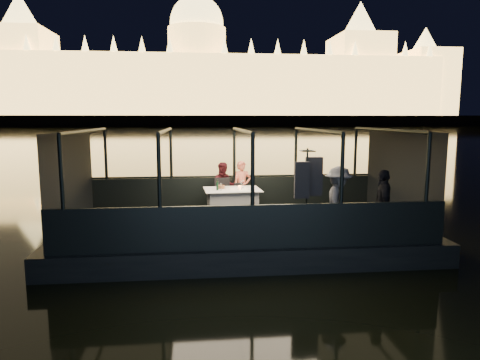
{
  "coord_description": "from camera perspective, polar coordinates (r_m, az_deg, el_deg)",
  "views": [
    {
      "loc": [
        -1.09,
        -10.19,
        3.1
      ],
      "look_at": [
        0.0,
        0.4,
        1.55
      ],
      "focal_mm": 32.0,
      "sensor_mm": 36.0,
      "label": 1
    }
  ],
  "objects": [
    {
      "name": "end_wall_fore",
      "position": [
        10.7,
        -21.6,
        -0.09
      ],
      "size": [
        0.02,
        4.0,
        2.3
      ],
      "primitive_type": null,
      "color": "black",
      "rests_on": "boat_deck"
    },
    {
      "name": "wine_glass_red",
      "position": [
        11.34,
        0.43,
        -0.55
      ],
      "size": [
        0.08,
        0.08,
        0.19
      ],
      "primitive_type": null,
      "rotation": [
        0.0,
        0.0,
        0.26
      ],
      "color": "silver",
      "rests_on": "dining_table_central"
    },
    {
      "name": "end_wall_aft",
      "position": [
        11.49,
        20.48,
        0.5
      ],
      "size": [
        0.02,
        4.0,
        2.3
      ],
      "primitive_type": null,
      "color": "black",
      "rests_on": "boat_deck"
    },
    {
      "name": "person_man_maroon",
      "position": [
        11.97,
        -2.15,
        -0.62
      ],
      "size": [
        0.68,
        0.54,
        1.37
      ],
      "primitive_type": "imported",
      "rotation": [
        0.0,
        0.0,
        -0.05
      ],
      "color": "#441318",
      "rests_on": "boat_deck"
    },
    {
      "name": "bread_basket",
      "position": [
        11.22,
        -2.59,
        -0.93
      ],
      "size": [
        0.26,
        0.26,
        0.09
      ],
      "primitive_type": "cylinder",
      "rotation": [
        0.0,
        0.0,
        -0.23
      ],
      "color": "brown",
      "rests_on": "dining_table_central"
    },
    {
      "name": "cabin_roof_glass",
      "position": [
        10.26,
        0.23,
        6.6
      ],
      "size": [
        8.0,
        4.0,
        0.02
      ],
      "primitive_type": null,
      "color": "#99B2B2",
      "rests_on": "boat_deck"
    },
    {
      "name": "boat_deck",
      "position": [
        10.58,
        0.22,
        -6.05
      ],
      "size": [
        8.0,
        4.0,
        0.04
      ],
      "primitive_type": "cube",
      "color": "black",
      "rests_on": "boat_hull"
    },
    {
      "name": "plate_far",
      "position": [
        11.37,
        -1.93,
        -0.97
      ],
      "size": [
        0.22,
        0.22,
        0.01
      ],
      "primitive_type": "cylinder",
      "rotation": [
        0.0,
        0.0,
        -0.03
      ],
      "color": "silver",
      "rests_on": "dining_table_central"
    },
    {
      "name": "cabin_glass_port",
      "position": [
        12.28,
        -0.77,
        3.61
      ],
      "size": [
        8.0,
        0.02,
        1.4
      ],
      "primitive_type": null,
      "color": "#99B2B2",
      "rests_on": "gunwale_port"
    },
    {
      "name": "wine_glass_empty",
      "position": [
        11.06,
        0.19,
        -0.77
      ],
      "size": [
        0.08,
        0.08,
        0.2
      ],
      "primitive_type": null,
      "rotation": [
        0.0,
        0.0,
        -0.12
      ],
      "color": "white",
      "rests_on": "dining_table_central"
    },
    {
      "name": "chair_port_left",
      "position": [
        11.77,
        -2.36,
        -2.25
      ],
      "size": [
        0.54,
        0.54,
        0.94
      ],
      "primitive_type": "cube",
      "rotation": [
        0.0,
        0.0,
        0.26
      ],
      "color": "black",
      "rests_on": "boat_deck"
    },
    {
      "name": "passenger_dark",
      "position": [
        9.71,
        18.51,
        -2.54
      ],
      "size": [
        0.61,
        0.96,
        1.51
      ],
      "primitive_type": "imported",
      "rotation": [
        0.0,
        0.0,
        4.42
      ],
      "color": "black",
      "rests_on": "boat_deck"
    },
    {
      "name": "gunwale_starboard",
      "position": [
        8.54,
        1.66,
        -6.3
      ],
      "size": [
        8.0,
        0.08,
        0.9
      ],
      "primitive_type": "cube",
      "color": "black",
      "rests_on": "boat_deck"
    },
    {
      "name": "wine_glass_white",
      "position": [
        10.94,
        -2.56,
        -0.88
      ],
      "size": [
        0.08,
        0.08,
        0.18
      ],
      "primitive_type": null,
      "rotation": [
        0.0,
        0.0,
        0.34
      ],
      "color": "white",
      "rests_on": "dining_table_central"
    },
    {
      "name": "person_woman_coral",
      "position": [
        11.94,
        0.29,
        -0.63
      ],
      "size": [
        0.57,
        0.43,
        1.41
      ],
      "primitive_type": "imported",
      "rotation": [
        0.0,
        0.0,
        0.2
      ],
      "color": "#E06F51",
      "rests_on": "boat_deck"
    },
    {
      "name": "amber_candle",
      "position": [
        11.14,
        -0.04,
        -0.99
      ],
      "size": [
        0.06,
        0.06,
        0.08
      ],
      "primitive_type": "cylinder",
      "rotation": [
        0.0,
        0.0,
        0.15
      ],
      "color": "#FF873F",
      "rests_on": "dining_table_central"
    },
    {
      "name": "passenger_stripe",
      "position": [
        9.44,
        12.96,
        -2.61
      ],
      "size": [
        0.84,
        1.14,
        1.58
      ],
      "primitive_type": "imported",
      "rotation": [
        0.0,
        0.0,
        1.29
      ],
      "color": "silver",
      "rests_on": "boat_deck"
    },
    {
      "name": "plate_near",
      "position": [
        11.08,
        1.61,
        -1.21
      ],
      "size": [
        0.31,
        0.31,
        0.02
      ],
      "primitive_type": "cylinder",
      "rotation": [
        0.0,
        0.0,
        -0.23
      ],
      "color": "white",
      "rests_on": "dining_table_central"
    },
    {
      "name": "wine_bottle",
      "position": [
        10.95,
        -3.03,
        -0.59
      ],
      "size": [
        0.06,
        0.06,
        0.27
      ],
      "primitive_type": "cylinder",
      "rotation": [
        0.0,
        0.0,
        0.04
      ],
      "color": "#12341C",
      "rests_on": "dining_table_central"
    },
    {
      "name": "parliament_building",
      "position": [
        187.0,
        -5.73,
        16.2
      ],
      "size": [
        220.0,
        32.0,
        60.0
      ],
      "primitive_type": null,
      "color": "#F2D18C",
      "rests_on": "embankment"
    },
    {
      "name": "river_water",
      "position": [
        90.25,
        -5.23,
        6.27
      ],
      "size": [
        500.0,
        500.0,
        0.0
      ],
      "primitive_type": "plane",
      "color": "black",
      "rests_on": "ground"
    },
    {
      "name": "gunwale_port",
      "position": [
        12.43,
        -0.76,
        -1.68
      ],
      "size": [
        8.0,
        0.08,
        0.9
      ],
      "primitive_type": "cube",
      "color": "black",
      "rests_on": "boat_deck"
    },
    {
      "name": "cabin_glass_starboard",
      "position": [
        8.33,
        1.7,
        1.38
      ],
      "size": [
        8.0,
        0.02,
        1.4
      ],
      "primitive_type": null,
      "color": "#99B2B2",
      "rests_on": "gunwale_starboard"
    },
    {
      "name": "coat_stand",
      "position": [
        9.18,
        8.85,
        -2.49
      ],
      "size": [
        0.66,
        0.59,
        1.97
      ],
      "primitive_type": null,
      "rotation": [
        0.0,
        0.0,
        0.33
      ],
      "color": "black",
      "rests_on": "boat_deck"
    },
    {
      "name": "chair_port_right",
      "position": [
        11.72,
        0.19,
        -2.29
      ],
      "size": [
        0.43,
        0.43,
        0.81
      ],
      "primitive_type": "cube",
      "rotation": [
        0.0,
        0.0,
        0.16
      ],
      "color": "black",
      "rests_on": "boat_deck"
    },
    {
      "name": "embankment",
      "position": [
        220.21,
        -5.66,
        7.69
      ],
      "size": [
        400.0,
        140.0,
        6.0
      ],
      "primitive_type": "cube",
      "color": "#423D33",
      "rests_on": "ground"
    },
    {
      "name": "boat_hull",
      "position": [
        10.71,
        0.22,
        -8.54
      ],
      "size": [
        8.6,
        4.4,
        1.0
      ],
      "primitive_type": "cube",
      "color": "black",
      "rests_on": "river_water"
    },
    {
      "name": "dining_table_central",
      "position": [
        11.19,
        -1.03,
        -3.13
      ],
      "size": [
        1.51,
        1.13,
        0.77
      ],
      "primitive_type": "cube",
      "rotation": [
        0.0,
        0.0,
        0.06
      ],
      "color": "white",
      "rests_on": "boat_deck"
    },
    {
      "name": "canopy_ribs",
      "position": [
        10.35,
        0.23,
        0.23
      ],
      "size": [
        8.0,
        4.0,
        2.3
      ],
      "primitive_type": null,
      "color": "black",
      "rests_on": "boat_deck"
    }
  ]
}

